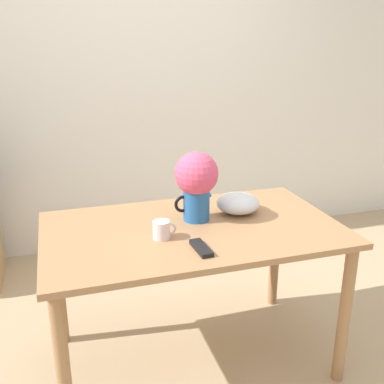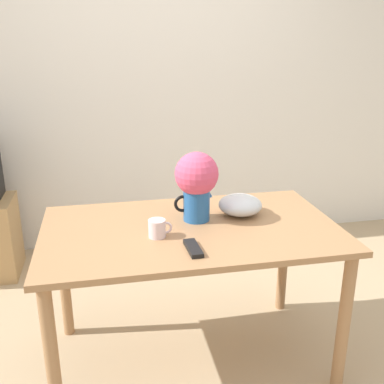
# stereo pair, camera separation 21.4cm
# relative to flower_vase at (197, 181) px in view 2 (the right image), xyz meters

# --- Properties ---
(ground_plane) EXTENTS (12.00, 12.00, 0.00)m
(ground_plane) POSITION_rel_flower_vase_xyz_m (-0.02, -0.14, -0.99)
(ground_plane) COLOR tan
(wall_back) EXTENTS (8.00, 0.05, 2.60)m
(wall_back) POSITION_rel_flower_vase_xyz_m (-0.02, 1.52, 0.31)
(wall_back) COLOR silver
(wall_back) RESTS_ON ground_plane
(table) EXTENTS (1.46, 0.86, 0.79)m
(table) POSITION_rel_flower_vase_xyz_m (-0.05, -0.09, -0.31)
(table) COLOR #A3754C
(table) RESTS_ON ground_plane
(flower_vase) EXTENTS (0.23, 0.22, 0.36)m
(flower_vase) POSITION_rel_flower_vase_xyz_m (0.00, 0.00, 0.00)
(flower_vase) COLOR #235B9E
(flower_vase) RESTS_ON table
(coffee_mug) EXTENTS (0.11, 0.08, 0.09)m
(coffee_mug) POSITION_rel_flower_vase_xyz_m (-0.22, -0.17, -0.16)
(coffee_mug) COLOR silver
(coffee_mug) RESTS_ON table
(white_bowl) EXTENTS (0.23, 0.23, 0.10)m
(white_bowl) POSITION_rel_flower_vase_xyz_m (0.24, 0.03, -0.16)
(white_bowl) COLOR silver
(white_bowl) RESTS_ON table
(remote_control) EXTENTS (0.06, 0.17, 0.02)m
(remote_control) POSITION_rel_flower_vase_xyz_m (-0.09, -0.34, -0.20)
(remote_control) COLOR black
(remote_control) RESTS_ON table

